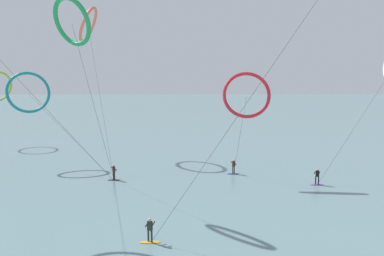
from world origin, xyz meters
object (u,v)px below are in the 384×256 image
at_px(kite_emerald, 72,22).
at_px(surfer_violet, 317,178).
at_px(surfer_charcoal, 114,173).
at_px(surfer_amber, 150,232).
at_px(surfer_navy, 234,168).
at_px(kite_crimson, 247,95).
at_px(kite_coral, 88,25).
at_px(kite_teal, 29,92).

bearing_deg(kite_emerald, surfer_violet, -136.42).
height_order(surfer_charcoal, surfer_amber, same).
bearing_deg(surfer_navy, surfer_amber, -52.01).
relative_size(surfer_navy, surfer_charcoal, 1.00).
bearing_deg(surfer_violet, kite_crimson, 176.25).
bearing_deg(kite_emerald, surfer_amber, 164.06).
bearing_deg(kite_coral, surfer_navy, 56.21).
distance_m(surfer_violet, surfer_amber, 19.85).
relative_size(surfer_violet, kite_teal, 0.12).
bearing_deg(surfer_amber, kite_emerald, -17.22).
relative_size(surfer_charcoal, kite_coral, 0.08).
bearing_deg(surfer_amber, kite_crimson, -88.18).
bearing_deg(surfer_violet, kite_teal, 176.03).
height_order(surfer_amber, kite_teal, kite_teal).
relative_size(surfer_amber, kite_teal, 0.12).
xyz_separation_m(surfer_charcoal, kite_teal, (-11.36, 7.03, 8.19)).
distance_m(surfer_violet, kite_coral, 35.77).
distance_m(kite_teal, kite_coral, 12.96).
bearing_deg(kite_emerald, kite_crimson, -126.05).
relative_size(surfer_violet, kite_crimson, 0.15).
bearing_deg(surfer_amber, surfer_violet, -108.76).
xyz_separation_m(kite_teal, kite_crimson, (25.19, -7.24, 0.05)).
bearing_deg(surfer_violet, surfer_amber, -130.35).
xyz_separation_m(surfer_navy, kite_crimson, (0.88, -2.24, 8.24)).
relative_size(surfer_amber, kite_emerald, 0.10).
bearing_deg(kite_crimson, kite_coral, 146.89).
bearing_deg(surfer_violet, kite_emerald, -159.29).
distance_m(surfer_charcoal, surfer_amber, 15.18).
relative_size(kite_teal, kite_emerald, 0.79).
height_order(surfer_violet, kite_emerald, kite_emerald).
bearing_deg(kite_crimson, surfer_navy, 115.15).
xyz_separation_m(surfer_navy, kite_emerald, (-14.89, -7.70, 14.65)).
distance_m(kite_teal, kite_crimson, 26.21).
xyz_separation_m(kite_crimson, kite_emerald, (-15.77, -5.45, 6.41)).
height_order(surfer_navy, kite_coral, kite_coral).
relative_size(surfer_amber, kite_coral, 0.08).
bearing_deg(kite_teal, surfer_charcoal, -62.85).
bearing_deg(kite_crimson, surfer_amber, -118.05).
bearing_deg(surfer_navy, kite_emerald, -89.01).
bearing_deg(surfer_amber, kite_coral, -35.73).
bearing_deg(surfer_charcoal, surfer_amber, -15.54).
bearing_deg(surfer_charcoal, kite_emerald, -54.15).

